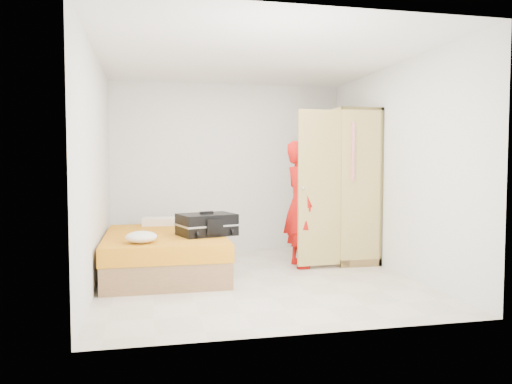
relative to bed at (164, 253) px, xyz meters
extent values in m
plane|color=beige|center=(1.05, -0.48, -0.25)|extent=(4.00, 4.00, 0.00)
plane|color=white|center=(1.05, -0.48, 2.35)|extent=(4.00, 4.00, 0.00)
cube|color=white|center=(1.05, 1.52, 1.05)|extent=(3.60, 0.02, 2.60)
cube|color=white|center=(1.05, -2.48, 1.05)|extent=(3.60, 0.02, 2.60)
cube|color=white|center=(-0.75, -0.48, 1.05)|extent=(0.02, 4.00, 2.60)
cube|color=white|center=(2.85, -0.48, 1.05)|extent=(0.02, 4.00, 2.60)
cube|color=#946A43|center=(0.00, 0.00, -0.10)|extent=(1.40, 2.00, 0.30)
cube|color=orange|center=(0.00, 0.00, 0.15)|extent=(1.42, 2.02, 0.20)
cube|color=tan|center=(2.82, 0.42, 0.80)|extent=(0.04, 1.20, 2.10)
cube|color=tan|center=(2.55, -0.16, 0.80)|extent=(0.58, 0.04, 2.10)
cube|color=tan|center=(2.55, 1.00, 0.80)|extent=(0.58, 0.04, 2.10)
cube|color=tan|center=(2.55, 0.42, 1.83)|extent=(0.58, 1.20, 0.04)
cube|color=#A07344|center=(2.55, 0.42, -0.20)|extent=(0.58, 1.20, 0.10)
cube|color=tan|center=(2.28, 0.72, 0.80)|extent=(0.04, 0.59, 2.00)
cube|color=tan|center=(1.97, -0.17, 0.80)|extent=(0.59, 0.09, 2.00)
cylinder|color=#B2B2B7|center=(2.55, 0.42, 1.67)|extent=(0.02, 1.10, 0.02)
imported|color=red|center=(1.77, 0.05, 0.58)|extent=(0.40, 0.61, 1.66)
cube|color=black|center=(0.50, -0.24, 0.38)|extent=(0.75, 0.63, 0.26)
cube|color=black|center=(0.50, -0.24, 0.52)|extent=(0.17, 0.09, 0.03)
ellipsoid|color=white|center=(-0.27, -0.69, 0.31)|extent=(0.34, 0.34, 0.13)
cube|color=white|center=(0.02, 0.85, 0.30)|extent=(0.60, 0.35, 0.10)
camera|label=1|loc=(-0.19, -6.23, 1.13)|focal=35.00mm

